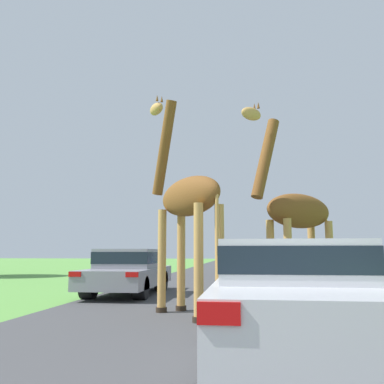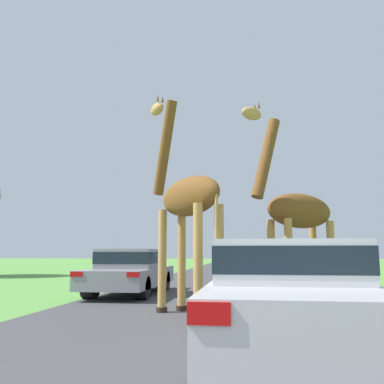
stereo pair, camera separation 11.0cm
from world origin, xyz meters
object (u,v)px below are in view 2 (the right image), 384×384
at_px(car_lead_maroon, 287,298).
at_px(car_queue_right, 260,262).
at_px(giraffe_companion, 297,214).
at_px(car_queue_left, 131,270).
at_px(car_far_ahead, 294,267).
at_px(giraffe_near_road, 186,203).

height_order(car_lead_maroon, car_queue_right, car_lead_maroon).
height_order(giraffe_companion, car_queue_left, giraffe_companion).
bearing_deg(car_lead_maroon, giraffe_companion, 81.81).
relative_size(car_lead_maroon, car_queue_left, 0.86).
bearing_deg(car_far_ahead, car_queue_left, -140.93).
relative_size(giraffe_near_road, car_far_ahead, 1.19).
relative_size(car_lead_maroon, car_far_ahead, 0.93).
relative_size(giraffe_near_road, car_lead_maroon, 1.29).
bearing_deg(car_queue_left, giraffe_near_road, -59.03).
xyz_separation_m(giraffe_near_road, car_lead_maroon, (1.77, -3.58, -1.59)).
distance_m(car_lead_maroon, car_far_ahead, 12.02).
bearing_deg(car_queue_right, car_lead_maroon, -90.39).
bearing_deg(car_queue_right, giraffe_companion, -87.53).
distance_m(giraffe_near_road, car_lead_maroon, 4.30).
bearing_deg(car_far_ahead, car_lead_maroon, -96.33).
height_order(car_lead_maroon, car_queue_left, car_lead_maroon).
height_order(giraffe_near_road, car_queue_right, giraffe_near_road).
relative_size(car_lead_maroon, car_queue_right, 0.84).
bearing_deg(giraffe_companion, car_far_ahead, -46.74).
height_order(giraffe_companion, car_lead_maroon, giraffe_companion).
bearing_deg(car_far_ahead, giraffe_companion, -95.00).
relative_size(car_queue_right, car_queue_left, 1.03).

